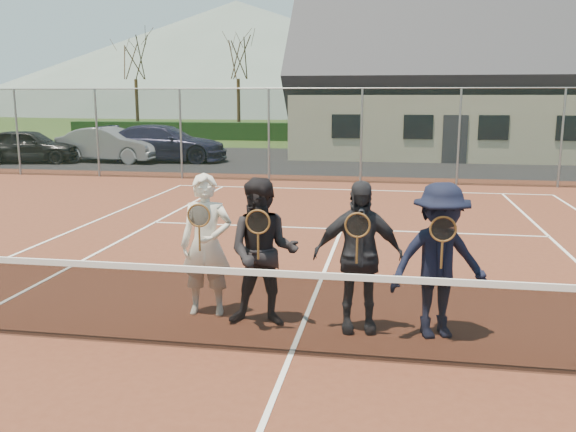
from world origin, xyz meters
name	(u,v)px	position (x,y,z in m)	size (l,w,h in m)	color
ground	(369,162)	(0.00, 20.00, 0.00)	(220.00, 220.00, 0.00)	#2F4819
court_surface	(291,356)	(0.00, 0.00, 0.01)	(30.00, 30.00, 0.02)	#562819
tarmac_carpark	(276,160)	(-4.00, 20.00, 0.01)	(40.00, 12.00, 0.01)	black
hedge_row	(377,133)	(0.00, 32.00, 0.55)	(40.00, 1.20, 1.10)	black
hill_west	(237,58)	(-25.00, 95.00, 9.00)	(110.00, 110.00, 18.00)	#586960
hill_centre	(523,41)	(20.00, 95.00, 11.00)	(120.00, 120.00, 22.00)	slate
car_a	(29,146)	(-14.02, 17.25, 0.71)	(1.68, 4.19, 1.43)	black
car_b	(110,145)	(-10.80, 18.14, 0.73)	(1.55, 4.44, 1.46)	gray
car_c	(164,143)	(-8.63, 18.70, 0.78)	(2.18, 5.36, 1.56)	#1B1B36
court_markings	(291,355)	(0.00, 0.00, 0.02)	(11.03, 23.83, 0.01)	white
tennis_net	(291,310)	(0.00, 0.00, 0.54)	(11.68, 0.08, 1.10)	slate
perimeter_fence	(361,136)	(0.00, 13.50, 1.52)	(30.07, 0.07, 3.02)	slate
clubhouse	(461,69)	(4.00, 24.00, 3.99)	(15.60, 8.20, 7.70)	beige
tree_a	(134,49)	(-16.00, 33.00, 5.79)	(3.20, 3.20, 7.77)	#3A2615
tree_b	(238,48)	(-9.00, 33.00, 5.79)	(3.20, 3.20, 7.77)	#3C2715
tree_c	(413,45)	(2.00, 33.00, 5.79)	(3.20, 3.20, 7.77)	#331D12
player_a	(206,245)	(-1.27, 1.12, 0.92)	(0.70, 0.53, 1.80)	silver
player_b	(263,252)	(-0.48, 0.87, 0.92)	(0.91, 0.73, 1.80)	black
player_c	(358,256)	(0.65, 0.88, 0.92)	(1.10, 0.58, 1.80)	#25252A
player_d	(439,261)	(1.57, 0.84, 0.92)	(1.31, 1.00, 1.80)	black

